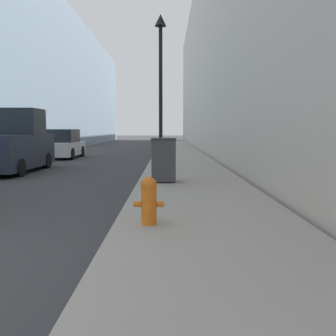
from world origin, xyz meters
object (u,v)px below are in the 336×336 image
Objects in this scene: trash_bin at (165,159)px; parked_sedan_near at (64,145)px; fire_hydrant at (150,199)px; pickup_truck at (12,146)px; lamppost at (162,73)px.

parked_sedan_near is (-5.98, 10.96, -0.04)m from trash_bin.
trash_bin is 12.48m from parked_sedan_near.
trash_bin reaches higher than fire_hydrant.
trash_bin is 7.22m from pickup_truck.
trash_bin is (0.18, 4.87, 0.25)m from fire_hydrant.
lamppost is at bearing -49.68° from parked_sedan_near.
parked_sedan_near reaches higher than trash_bin.
trash_bin is at bearing -61.39° from parked_sedan_near.
lamppost is at bearing 1.69° from pickup_truck.
pickup_truck is (-5.87, 8.81, 0.47)m from fire_hydrant.
fire_hydrant is 9.57m from lamppost.
lamppost reaches higher than trash_bin.
lamppost is (-0.16, 4.11, 3.05)m from trash_bin.
trash_bin is 5.12m from lamppost.
fire_hydrant is 0.16× the size of pickup_truck.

